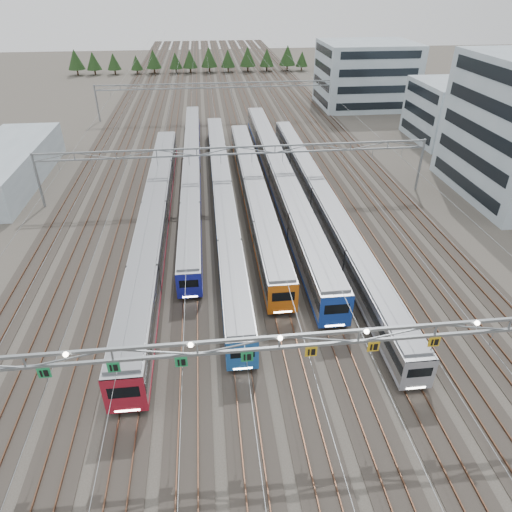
{
  "coord_description": "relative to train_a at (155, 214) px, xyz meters",
  "views": [
    {
      "loc": [
        -4.19,
        -23.07,
        28.78
      ],
      "look_at": [
        0.33,
        17.39,
        3.5
      ],
      "focal_mm": 32.0,
      "sensor_mm": 36.0,
      "label": 1
    }
  ],
  "objects": [
    {
      "name": "ground",
      "position": [
        11.25,
        -30.83,
        -2.32
      ],
      "size": [
        400.0,
        400.0,
        0.0
      ],
      "primitive_type": "plane",
      "color": "#47423A",
      "rests_on": "ground"
    },
    {
      "name": "track_bed",
      "position": [
        11.25,
        69.17,
        -0.83
      ],
      "size": [
        54.0,
        260.0,
        5.42
      ],
      "color": "#2D2823",
      "rests_on": "ground"
    },
    {
      "name": "train_a",
      "position": [
        0.0,
        0.0,
        0.0
      ],
      "size": [
        3.17,
        60.16,
        4.14
      ],
      "color": "black",
      "rests_on": "ground"
    },
    {
      "name": "train_b",
      "position": [
        4.5,
        17.51,
        -0.37
      ],
      "size": [
        2.62,
        67.31,
        3.41
      ],
      "color": "black",
      "rests_on": "ground"
    },
    {
      "name": "train_c",
      "position": [
        9.0,
        6.92,
        -0.29
      ],
      "size": [
        2.73,
        67.2,
        3.55
      ],
      "color": "black",
      "rests_on": "ground"
    },
    {
      "name": "train_d",
      "position": [
        13.5,
        6.83,
        -0.11
      ],
      "size": [
        3.0,
        53.11,
        3.91
      ],
      "color": "black",
      "rests_on": "ground"
    },
    {
      "name": "train_e",
      "position": [
        18.0,
        11.7,
        -0.01
      ],
      "size": [
        3.15,
        68.0,
        4.11
      ],
      "color": "black",
      "rests_on": "ground"
    },
    {
      "name": "train_f",
      "position": [
        22.5,
        3.0,
        -0.28
      ],
      "size": [
        2.75,
        66.59,
        3.57
      ],
      "color": "black",
      "rests_on": "ground"
    },
    {
      "name": "gantry_near",
      "position": [
        11.2,
        -30.95,
        4.77
      ],
      "size": [
        56.36,
        0.61,
        8.08
      ],
      "color": "gray",
      "rests_on": "ground"
    },
    {
      "name": "gantry_mid",
      "position": [
        11.25,
        9.17,
        4.07
      ],
      "size": [
        56.36,
        0.36,
        8.0
      ],
      "color": "gray",
      "rests_on": "ground"
    },
    {
      "name": "gantry_far",
      "position": [
        11.25,
        54.17,
        4.07
      ],
      "size": [
        56.36,
        0.36,
        8.0
      ],
      "color": "gray",
      "rests_on": "ground"
    },
    {
      "name": "depot_bldg_mid",
      "position": [
        55.69,
        32.35,
        3.27
      ],
      "size": [
        14.0,
        16.0,
        11.19
      ],
      "primitive_type": "cube",
      "color": "#93A5B0",
      "rests_on": "ground"
    },
    {
      "name": "depot_bldg_north",
      "position": [
        47.28,
        61.88,
        5.13
      ],
      "size": [
        22.0,
        18.0,
        14.9
      ],
      "primitive_type": "cube",
      "color": "#93A5B0",
      "rests_on": "ground"
    },
    {
      "name": "west_shed",
      "position": [
        -24.64,
        19.13,
        0.38
      ],
      "size": [
        10.0,
        30.0,
        5.41
      ],
      "primitive_type": "cube",
      "color": "#93A5B0",
      "rests_on": "ground"
    },
    {
      "name": "treeline",
      "position": [
        7.2,
        112.07,
        1.91
      ],
      "size": [
        87.5,
        5.6,
        7.02
      ],
      "color": "#332114",
      "rests_on": "ground"
    }
  ]
}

